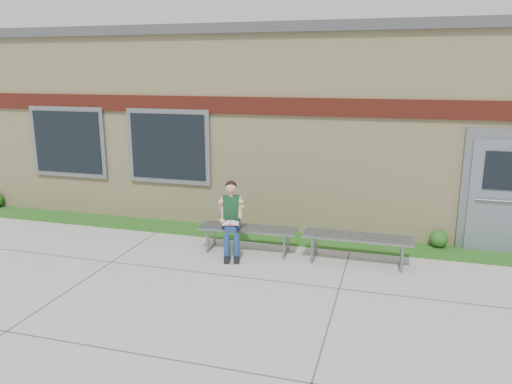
% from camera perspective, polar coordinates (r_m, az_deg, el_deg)
% --- Properties ---
extents(ground, '(80.00, 80.00, 0.00)m').
position_cam_1_polar(ground, '(7.69, 1.46, -11.65)').
color(ground, '#9E9E99').
rests_on(ground, ground).
extents(grass_strip, '(16.00, 0.80, 0.02)m').
position_cam_1_polar(grass_strip, '(10.04, 5.22, -5.40)').
color(grass_strip, '#1F4312').
rests_on(grass_strip, ground).
extents(school_building, '(16.20, 6.22, 4.20)m').
position_cam_1_polar(school_building, '(12.89, 8.31, 8.32)').
color(school_building, beige).
rests_on(school_building, ground).
extents(bench_left, '(1.82, 0.57, 0.47)m').
position_cam_1_polar(bench_left, '(9.27, -0.94, -4.71)').
color(bench_left, slate).
rests_on(bench_left, ground).
extents(bench_right, '(1.90, 0.53, 0.49)m').
position_cam_1_polar(bench_right, '(8.91, 11.51, -5.63)').
color(bench_right, slate).
rests_on(bench_right, ground).
extents(girl, '(0.56, 0.83, 1.35)m').
position_cam_1_polar(girl, '(9.06, -2.84, -2.84)').
color(girl, navy).
rests_on(girl, ground).
extents(shrub_mid, '(0.29, 0.29, 0.29)m').
position_cam_1_polar(shrub_mid, '(10.65, -3.56, -3.36)').
color(shrub_mid, '#1F4312').
rests_on(shrub_mid, grass_strip).
extents(shrub_east, '(0.33, 0.33, 0.33)m').
position_cam_1_polar(shrub_east, '(10.11, 20.16, -5.03)').
color(shrub_east, '#1F4312').
rests_on(shrub_east, grass_strip).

